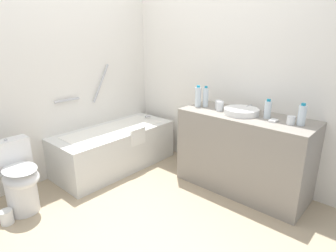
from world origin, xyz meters
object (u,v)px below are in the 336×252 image
(bathtub, at_px, (115,146))
(water_bottle_0, at_px, (206,97))
(water_bottle_1, at_px, (198,97))
(drinking_glass_1, at_px, (218,104))
(sink_faucet, at_px, (250,108))
(sink_basin, at_px, (241,111))
(soap_dish, at_px, (273,121))
(toilet_paper_roll, at_px, (7,217))
(drinking_glass_2, at_px, (291,120))
(water_bottle_3, at_px, (302,115))
(water_bottle_2, at_px, (268,109))
(drinking_glass_0, at_px, (220,106))
(toilet, at_px, (18,179))

(bathtub, relative_size, water_bottle_0, 6.39)
(water_bottle_1, height_order, drinking_glass_1, water_bottle_1)
(sink_faucet, height_order, drinking_glass_1, drinking_glass_1)
(sink_basin, distance_m, soap_dish, 0.36)
(drinking_glass_1, relative_size, toilet_paper_roll, 0.73)
(drinking_glass_2, bearing_deg, soap_dish, 99.62)
(water_bottle_0, bearing_deg, drinking_glass_2, -91.48)
(drinking_glass_1, relative_size, soap_dish, 1.07)
(toilet_paper_roll, bearing_deg, soap_dish, -39.25)
(water_bottle_3, relative_size, drinking_glass_1, 2.13)
(bathtub, bearing_deg, water_bottle_3, -73.36)
(water_bottle_2, xyz_separation_m, water_bottle_3, (-0.01, -0.32, 0.01))
(water_bottle_0, height_order, drinking_glass_0, water_bottle_0)
(water_bottle_1, height_order, soap_dish, water_bottle_1)
(soap_dish, bearing_deg, drinking_glass_0, 89.69)
(sink_basin, bearing_deg, water_bottle_1, 94.21)
(sink_basin, bearing_deg, toilet, 143.26)
(toilet, relative_size, drinking_glass_1, 7.28)
(soap_dish, bearing_deg, sink_basin, 84.74)
(toilet, distance_m, sink_basin, 2.27)
(bathtub, relative_size, sink_faucet, 9.94)
(sink_faucet, xyz_separation_m, soap_dish, (-0.24, -0.35, -0.02))
(water_bottle_2, relative_size, toilet_paper_roll, 1.45)
(water_bottle_1, xyz_separation_m, drinking_glass_2, (0.03, -1.02, -0.08))
(sink_faucet, xyz_separation_m, drinking_glass_2, (-0.21, -0.50, 0.01))
(water_bottle_0, height_order, water_bottle_2, water_bottle_0)
(bathtub, distance_m, toilet, 1.21)
(sink_basin, relative_size, drinking_glass_2, 4.63)
(drinking_glass_1, distance_m, soap_dish, 0.66)
(sink_faucet, bearing_deg, drinking_glass_1, 119.22)
(sink_faucet, height_order, water_bottle_2, water_bottle_2)
(sink_basin, distance_m, drinking_glass_0, 0.24)
(drinking_glass_1, distance_m, toilet_paper_roll, 2.34)
(sink_faucet, xyz_separation_m, drinking_glass_0, (-0.23, 0.24, 0.02))
(drinking_glass_0, bearing_deg, toilet, 148.12)
(water_bottle_3, relative_size, drinking_glass_2, 2.67)
(water_bottle_3, height_order, drinking_glass_1, water_bottle_3)
(sink_faucet, bearing_deg, water_bottle_3, -106.89)
(water_bottle_0, xyz_separation_m, drinking_glass_2, (-0.02, -0.96, -0.07))
(water_bottle_1, xyz_separation_m, water_bottle_3, (0.07, -1.10, -0.02))
(sink_faucet, height_order, water_bottle_1, water_bottle_1)
(bathtub, height_order, water_bottle_1, bathtub)
(drinking_glass_0, bearing_deg, water_bottle_3, -85.93)
(drinking_glass_2, height_order, soap_dish, drinking_glass_2)
(bathtub, bearing_deg, water_bottle_1, -59.30)
(bathtub, relative_size, toilet_paper_roll, 11.48)
(toilet, height_order, sink_basin, sink_basin)
(water_bottle_2, bearing_deg, drinking_glass_2, -100.66)
(water_bottle_1, bearing_deg, sink_faucet, -65.06)
(sink_basin, distance_m, water_bottle_3, 0.58)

